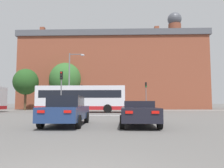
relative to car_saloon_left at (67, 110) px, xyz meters
The scene contains 14 objects.
stop_line_strip 9.13m from the car_saloon_left, 77.70° to the left, with size 7.82×0.30×0.01m, color silver.
far_pavement 23.19m from the car_saloon_left, 85.20° to the left, with size 68.68×2.50×0.01m, color gray.
brick_civic_building 35.54m from the car_saloon_left, 87.35° to the left, with size 35.80×15.91×20.78m.
car_saloon_left is the anchor object (origin of this frame).
car_roadster_right 3.86m from the car_saloon_left, ahead, with size 2.02×4.42×1.30m.
bus_crossing_lead 15.29m from the car_saloon_left, 97.03° to the left, with size 10.74×2.69×3.23m.
traffic_light_near_left 10.29m from the car_saloon_left, 106.85° to the left, with size 0.26×0.31×4.30m.
traffic_light_far_right 23.45m from the car_saloon_left, 72.62° to the left, with size 0.26×0.31×4.38m.
traffic_light_far_left 22.93m from the car_saloon_left, 98.03° to the left, with size 0.26×0.31×4.00m.
street_lamp_junction 16.27m from the car_saloon_left, 101.58° to the left, with size 2.00×0.36×7.49m.
pedestrian_waiting 23.66m from the car_saloon_left, 107.45° to the left, with size 0.44×0.43×1.75m.
pedestrian_walking_east 23.77m from the car_saloon_left, 90.43° to the left, with size 0.44×0.32×1.61m.
tree_by_building 26.00m from the car_saloon_left, 118.22° to the left, with size 3.97×3.97×6.63m.
tree_kerbside 28.93m from the car_saloon_left, 104.19° to the left, with size 5.88×5.88×8.49m.
Camera 1 is at (0.89, -3.15, 1.22)m, focal length 35.00 mm.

